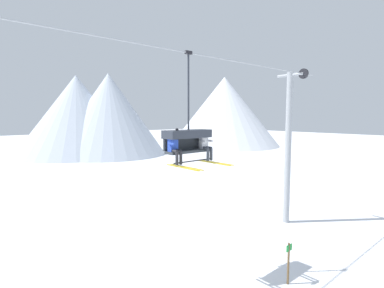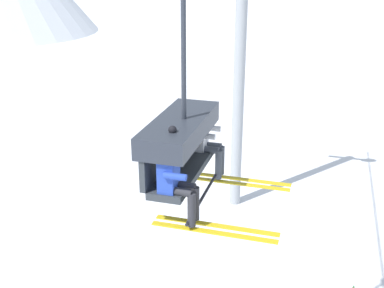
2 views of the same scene
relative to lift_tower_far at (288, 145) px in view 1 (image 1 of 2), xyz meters
name	(u,v)px [view 1 (image 1 of 2)]	position (x,y,z in m)	size (l,w,h in m)	color
ground_plane	(194,262)	(-7.37, 0.02, -4.62)	(200.00, 200.00, 0.00)	white
mountain_peak_west	(77,115)	(2.59, 39.57, 1.77)	(19.10, 19.10, 12.78)	silver
mountain_peak_central	(109,114)	(6.49, 36.10, 1.92)	(18.06, 18.06, 13.08)	silver
mountain_peak_east	(224,112)	(31.26, 33.61, 2.55)	(22.89, 22.89, 14.33)	white
lift_tower_far	(288,145)	(0.00, 0.00, 0.00)	(0.36, 1.88, 8.90)	#9EA3A8
lift_cable	(205,56)	(-7.49, -0.78, 4.00)	(16.98, 0.05, 0.05)	#9EA3A8
chairlift_chair	(187,136)	(-8.35, -0.71, 0.93)	(1.93, 0.74, 4.04)	#33383D
skier_blue	(175,147)	(-9.11, -0.92, 0.61)	(0.48, 1.70, 1.34)	#2847B7
skier_white	(206,145)	(-7.60, -0.93, 0.59)	(0.46, 1.70, 1.23)	silver
trail_sign	(288,261)	(-5.85, -3.61, -3.71)	(0.36, 0.08, 1.60)	brown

